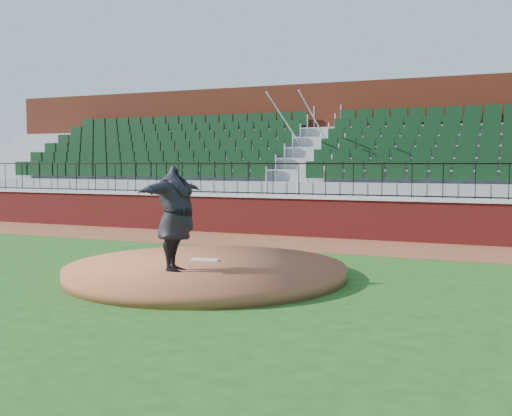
% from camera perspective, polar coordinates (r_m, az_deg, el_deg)
% --- Properties ---
extents(ground, '(90.00, 90.00, 0.00)m').
position_cam_1_polar(ground, '(12.40, -2.73, -6.48)').
color(ground, '#1D4C15').
rests_on(ground, ground).
extents(warning_track, '(34.00, 3.20, 0.01)m').
position_cam_1_polar(warning_track, '(17.36, 5.05, -3.38)').
color(warning_track, brown).
rests_on(warning_track, ground).
extents(field_wall, '(34.00, 0.35, 1.20)m').
position_cam_1_polar(field_wall, '(18.82, 6.57, -0.98)').
color(field_wall, maroon).
rests_on(field_wall, ground).
extents(wall_cap, '(34.00, 0.45, 0.10)m').
position_cam_1_polar(wall_cap, '(18.77, 6.59, 1.00)').
color(wall_cap, '#B7B7B7').
rests_on(wall_cap, field_wall).
extents(wall_railing, '(34.00, 0.05, 1.00)m').
position_cam_1_polar(wall_railing, '(18.75, 6.60, 2.67)').
color(wall_railing, black).
rests_on(wall_railing, wall_cap).
extents(seating_stands, '(34.00, 5.10, 4.60)m').
position_cam_1_polar(seating_stands, '(21.37, 8.69, 4.19)').
color(seating_stands, gray).
rests_on(seating_stands, ground).
extents(concourse_wall, '(34.00, 0.50, 5.50)m').
position_cam_1_polar(concourse_wall, '(24.09, 10.37, 5.24)').
color(concourse_wall, maroon).
rests_on(concourse_wall, ground).
extents(pitchers_mound, '(5.68, 5.68, 0.25)m').
position_cam_1_polar(pitchers_mound, '(12.37, -4.73, -5.93)').
color(pitchers_mound, brown).
rests_on(pitchers_mound, ground).
extents(pitching_rubber, '(0.62, 0.21, 0.04)m').
position_cam_1_polar(pitching_rubber, '(12.83, -4.87, -4.90)').
color(pitching_rubber, silver).
rests_on(pitching_rubber, pitchers_mound).
extents(pitcher, '(0.96, 2.54, 2.02)m').
position_cam_1_polar(pitcher, '(11.57, -7.62, -0.99)').
color(pitcher, black).
rests_on(pitcher, pitchers_mound).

